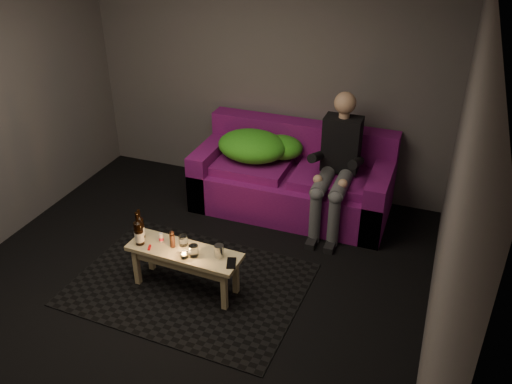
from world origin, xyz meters
TOP-DOWN VIEW (x-y plane):
  - floor at (0.00, 0.00)m, footprint 4.50×4.50m
  - room at (0.00, 0.47)m, footprint 4.50×4.50m
  - rug at (0.01, 0.23)m, footprint 2.02×1.51m
  - sofa at (0.47, 1.82)m, footprint 2.03×0.91m
  - green_blanket at (0.06, 1.81)m, footprint 0.89×0.61m
  - person at (0.95, 1.65)m, footprint 0.37×0.84m
  - coffee_table at (0.01, 0.18)m, footprint 0.99×0.35m
  - beer_bottle_a at (-0.42, 0.23)m, footprint 0.07×0.07m
  - beer_bottle_b at (-0.38, 0.14)m, footprint 0.08×0.08m
  - salt_shaker at (-0.22, 0.23)m, footprint 0.04×0.04m
  - pepper_mill at (-0.10, 0.19)m, footprint 0.05×0.05m
  - tumbler_back at (-0.03, 0.25)m, footprint 0.08×0.08m
  - tealight at (0.06, 0.09)m, footprint 0.07×0.07m
  - tumbler_front at (0.12, 0.14)m, footprint 0.09×0.09m
  - steel_cup at (0.32, 0.20)m, footprint 0.09×0.09m
  - smartphone at (0.45, 0.15)m, footprint 0.12×0.16m
  - red_lighter at (-0.27, 0.11)m, footprint 0.04×0.07m

SIDE VIEW (x-z plane):
  - floor at x=0.00m, z-range 0.00..0.00m
  - rug at x=0.01m, z-range 0.00..0.01m
  - sofa at x=0.47m, z-range -0.12..0.75m
  - coffee_table at x=0.01m, z-range 0.13..0.53m
  - smartphone at x=0.45m, z-range 0.40..0.41m
  - red_lighter at x=-0.27m, z-range 0.40..0.41m
  - tealight at x=0.06m, z-range 0.40..0.45m
  - salt_shaker at x=-0.22m, z-range 0.40..0.48m
  - tumbler_back at x=-0.03m, z-range 0.40..0.49m
  - tumbler_front at x=0.12m, z-range 0.40..0.50m
  - steel_cup at x=0.32m, z-range 0.40..0.51m
  - pepper_mill at x=-0.10m, z-range 0.40..0.52m
  - beer_bottle_a at x=-0.42m, z-range 0.37..0.64m
  - beer_bottle_b at x=-0.38m, z-range 0.36..0.67m
  - green_blanket at x=0.06m, z-range 0.51..0.81m
  - person at x=0.95m, z-range 0.02..1.38m
  - room at x=0.00m, z-range -0.61..3.89m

